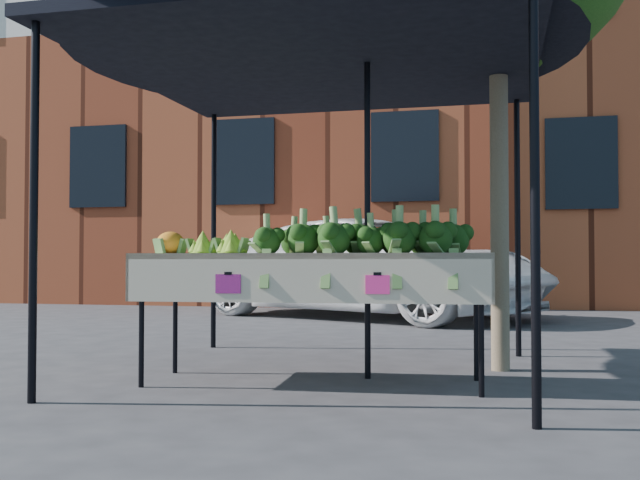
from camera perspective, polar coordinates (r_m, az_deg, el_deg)
The scene contains 9 objects.
ground at distance 5.06m, azimuth 1.50°, elevation -11.29°, with size 90.00×90.00×0.00m, color #2C2C2E.
table at distance 5.10m, azimuth -0.53°, elevation -6.13°, with size 2.45×0.97×0.90m.
canopy at distance 5.50m, azimuth 0.24°, elevation 3.80°, with size 3.16×3.16×2.74m, color black, non-canonical shape.
broccoli_heap at distance 5.04m, azimuth 3.13°, elevation 0.49°, with size 1.48×0.58×0.27m, color black.
romanesco_cluster at distance 5.32m, azimuth -7.40°, elevation 0.05°, with size 0.44×0.58×0.21m, color #8AAD33.
cauliflower_pair at distance 5.39m, azimuth -11.56°, elevation -0.06°, with size 0.21×0.21×0.19m, color orange.
vehicle at distance 11.34m, azimuth 4.18°, elevation 7.76°, with size 2.49×1.50×5.40m, color white.
street_tree at distance 5.99m, azimuth 13.73°, elevation 9.95°, with size 2.08×2.08×4.10m, color #1E4C14, non-canonical shape.
building_left at distance 18.30m, azimuth -6.20°, elevation 9.86°, with size 12.00×8.00×9.00m, color maroon.
Camera 1 is at (1.03, -4.88, 0.85)m, focal length 41.15 mm.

